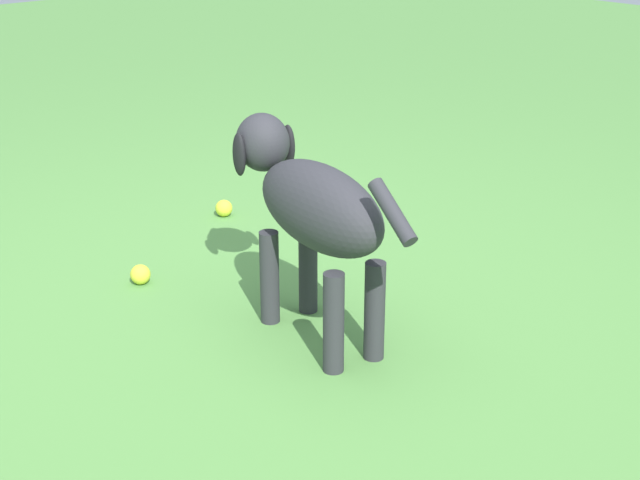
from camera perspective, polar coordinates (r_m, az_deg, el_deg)
name	(u,v)px	position (r m, az deg, el deg)	size (l,w,h in m)	color
ground	(240,331)	(2.75, -4.95, -5.56)	(14.00, 14.00, 0.00)	#548C42
dog	(310,205)	(2.57, -0.61, 2.16)	(0.30, 0.87, 0.60)	#2D2D33
tennis_ball_1	(224,208)	(3.62, -5.91, 1.95)	(0.07, 0.07, 0.07)	yellow
tennis_ball_2	(140,274)	(3.07, -10.95, -2.08)	(0.07, 0.07, 0.07)	yellow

